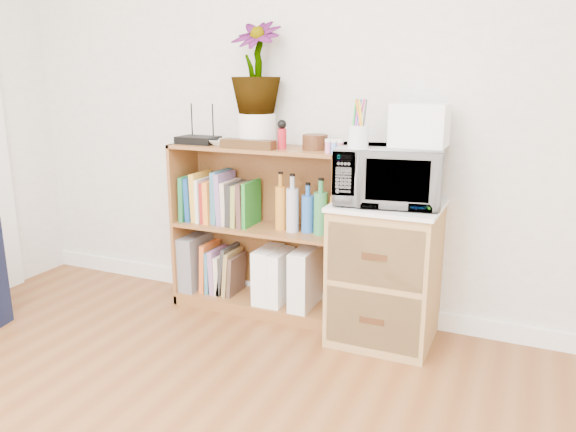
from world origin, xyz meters
The scene contains 21 objects.
skirting_board centered at (0.00, 2.24, 0.05)m, with size 4.00×0.02×0.10m, color white.
bookshelf centered at (-0.35, 2.10, 0.47)m, with size 1.00×0.30×0.95m, color brown.
wicker_unit centered at (0.40, 2.02, 0.35)m, with size 0.50×0.45×0.70m, color #9E7542.
microwave centered at (0.40, 2.02, 0.86)m, with size 0.50×0.34×0.28m, color white.
pen_cup centered at (0.27, 1.90, 1.05)m, with size 0.10×0.10×0.11m, color silver.
small_appliance centered at (0.52, 2.09, 1.10)m, with size 0.26×0.21×0.20m, color white.
router centered at (-0.72, 2.08, 0.97)m, with size 0.22×0.15×0.04m, color black.
white_bowl centered at (-0.56, 2.07, 0.97)m, with size 0.13×0.13×0.03m, color white.
plant_pot centered at (-0.36, 2.12, 1.04)m, with size 0.21×0.21×0.18m, color white.
potted_plant centered at (-0.36, 2.12, 1.37)m, with size 0.27×0.27×0.48m, color #326628.
trinket_box centered at (-0.36, 2.00, 0.97)m, with size 0.30×0.07×0.05m, color #35200E.
kokeshi_doll centered at (-0.19, 2.06, 1.00)m, with size 0.05×0.05×0.11m, color #A81420.
wooden_bowl centered at (-0.02, 2.11, 0.99)m, with size 0.13×0.13×0.08m, color #36190E.
paint_jars centered at (0.12, 2.01, 0.98)m, with size 0.11×0.04×0.06m, color pink.
file_box centered at (-0.78, 2.10, 0.23)m, with size 0.10×0.26×0.33m, color slate.
magazine_holder_left centered at (-0.29, 2.09, 0.23)m, with size 0.10×0.25×0.31m, color white.
magazine_holder_mid centered at (-0.22, 2.09, 0.22)m, with size 0.10×0.24×0.30m, color white.
magazine_holder_right centered at (-0.06, 2.09, 0.24)m, with size 0.11×0.27×0.33m, color white.
cookbooks centered at (-0.60, 2.10, 0.63)m, with size 0.43×0.20×0.30m.
liquor_bottles centered at (-0.01, 2.10, 0.64)m, with size 0.46×0.07×0.31m.
lower_books centered at (-0.60, 2.10, 0.20)m, with size 0.23×0.19×0.29m.
Camera 1 is at (1.03, -0.62, 1.34)m, focal length 35.00 mm.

